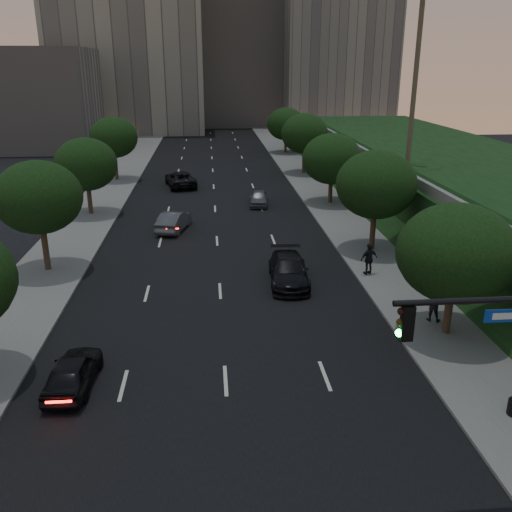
{
  "coord_description": "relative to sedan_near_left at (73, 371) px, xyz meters",
  "views": [
    {
      "loc": [
        -0.4,
        -13.59,
        11.89
      ],
      "look_at": [
        1.61,
        9.57,
        3.6
      ],
      "focal_mm": 38.0,
      "sensor_mm": 36.0,
      "label": 1
    }
  ],
  "objects": [
    {
      "name": "sidewalk_right",
      "position": [
        16.13,
        24.89,
        -0.61
      ],
      "size": [
        4.5,
        140.0,
        0.15
      ],
      "primitive_type": "cube",
      "color": "slate",
      "rests_on": "ground"
    },
    {
      "name": "sedan_near_right",
      "position": [
        9.82,
        9.77,
        0.08
      ],
      "size": [
        2.47,
        5.39,
        1.53
      ],
      "primitive_type": "imported",
      "rotation": [
        0.0,
        0.0,
        -0.06
      ],
      "color": "black",
      "rests_on": "ground"
    },
    {
      "name": "tree_right_a",
      "position": [
        16.18,
        2.89,
        3.34
      ],
      "size": [
        5.2,
        5.2,
        6.24
      ],
      "color": "#38281C",
      "rests_on": "ground"
    },
    {
      "name": "road_surface",
      "position": [
        5.88,
        24.89,
        -0.67
      ],
      "size": [
        16.0,
        140.0,
        0.02
      ],
      "primitive_type": "cube",
      "color": "black",
      "rests_on": "ground"
    },
    {
      "name": "sedan_near_left",
      "position": [
        0.0,
        0.0,
        0.0
      ],
      "size": [
        1.8,
        4.07,
        1.36
      ],
      "primitive_type": "imported",
      "rotation": [
        0.0,
        0.0,
        3.09
      ],
      "color": "black",
      "rests_on": "ground"
    },
    {
      "name": "parapet_wall",
      "position": [
        19.38,
        22.89,
        3.67
      ],
      "size": [
        0.35,
        90.0,
        0.7
      ],
      "primitive_type": "cube",
      "color": "slate",
      "rests_on": "embankment"
    },
    {
      "name": "pedestrian_b",
      "position": [
        16.0,
        4.14,
        0.31
      ],
      "size": [
        1.01,
        0.92,
        1.69
      ],
      "primitive_type": "imported",
      "rotation": [
        0.0,
        0.0,
        2.72
      ],
      "color": "black",
      "rests_on": "sidewalk_right"
    },
    {
      "name": "tree_right_c",
      "position": [
        16.18,
        27.89,
        3.34
      ],
      "size": [
        5.2,
        5.2,
        6.24
      ],
      "color": "#38281C",
      "rests_on": "ground"
    },
    {
      "name": "tree_right_d",
      "position": [
        16.18,
        41.89,
        3.84
      ],
      "size": [
        5.2,
        5.2,
        6.74
      ],
      "color": "#38281C",
      "rests_on": "ground"
    },
    {
      "name": "office_block_left",
      "position": [
        -8.12,
        86.89,
        15.32
      ],
      "size": [
        26.0,
        20.0,
        32.0
      ],
      "primitive_type": "cube",
      "color": "gray",
      "rests_on": "ground"
    },
    {
      "name": "ground",
      "position": [
        5.88,
        -5.11,
        -0.68
      ],
      "size": [
        160.0,
        160.0,
        0.0
      ],
      "primitive_type": "plane",
      "color": "black",
      "rests_on": "ground"
    },
    {
      "name": "tree_left_c",
      "position": [
        -4.42,
        25.89,
        3.53
      ],
      "size": [
        5.0,
        5.0,
        6.34
      ],
      "color": "#38281C",
      "rests_on": "ground"
    },
    {
      "name": "tree_left_d",
      "position": [
        -4.42,
        39.89,
        3.9
      ],
      "size": [
        5.0,
        5.0,
        6.71
      ],
      "color": "#38281C",
      "rests_on": "ground"
    },
    {
      "name": "office_block_mid",
      "position": [
        11.88,
        96.89,
        12.32
      ],
      "size": [
        22.0,
        18.0,
        26.0
      ],
      "primitive_type": "cube",
      "color": "#9D9690",
      "rests_on": "ground"
    },
    {
      "name": "embankment",
      "position": [
        27.88,
        22.89,
        1.32
      ],
      "size": [
        18.0,
        90.0,
        4.0
      ],
      "primitive_type": "cube",
      "color": "black",
      "rests_on": "ground"
    },
    {
      "name": "tree_right_b",
      "position": [
        16.18,
        14.89,
        3.84
      ],
      "size": [
        5.2,
        5.2,
        6.74
      ],
      "color": "#38281C",
      "rests_on": "ground"
    },
    {
      "name": "tree_left_b",
      "position": [
        -4.42,
        12.89,
        3.9
      ],
      "size": [
        5.0,
        5.0,
        6.71
      ],
      "color": "#38281C",
      "rests_on": "ground"
    },
    {
      "name": "sedan_mid_left",
      "position": [
        2.73,
        20.83,
        0.06
      ],
      "size": [
        2.64,
        4.73,
        1.48
      ],
      "primitive_type": "imported",
      "rotation": [
        0.0,
        0.0,
        2.89
      ],
      "color": "#4B4D52",
      "rests_on": "ground"
    },
    {
      "name": "office_block_filler",
      "position": [
        -20.12,
        64.89,
        6.32
      ],
      "size": [
        18.0,
        16.0,
        14.0
      ],
      "primitive_type": "cube",
      "color": "#9D9690",
      "rests_on": "ground"
    },
    {
      "name": "sedan_far_right",
      "position": [
        9.77,
        27.91,
        -0.01
      ],
      "size": [
        1.97,
        4.07,
        1.34
      ],
      "primitive_type": "imported",
      "rotation": [
        0.0,
        0.0,
        -0.1
      ],
      "color": "slate",
      "rests_on": "ground"
    },
    {
      "name": "sidewalk_left",
      "position": [
        -4.37,
        24.89,
        -0.61
      ],
      "size": [
        4.5,
        140.0,
        0.15
      ],
      "primitive_type": "cube",
      "color": "slate",
      "rests_on": "ground"
    },
    {
      "name": "pedestrian_c",
      "position": [
        14.66,
        10.38,
        0.41
      ],
      "size": [
        1.19,
        0.76,
        1.88
      ],
      "primitive_type": "imported",
      "rotation": [
        0.0,
        0.0,
        3.43
      ],
      "color": "black",
      "rests_on": "sidewalk_right"
    },
    {
      "name": "office_block_right",
      "position": [
        29.88,
        90.89,
        17.32
      ],
      "size": [
        20.0,
        22.0,
        36.0
      ],
      "primitive_type": "cube",
      "color": "gray",
      "rests_on": "ground"
    },
    {
      "name": "tree_right_e",
      "position": [
        16.18,
        56.89,
        3.34
      ],
      "size": [
        5.2,
        5.2,
        6.24
      ],
      "color": "#38281C",
      "rests_on": "ground"
    },
    {
      "name": "sedan_far_left",
      "position": [
        2.53,
        36.26,
        0.11
      ],
      "size": [
        3.71,
        6.08,
        1.58
      ],
      "primitive_type": "imported",
      "rotation": [
        0.0,
        0.0,
        3.35
      ],
      "color": "black",
      "rests_on": "ground"
    }
  ]
}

